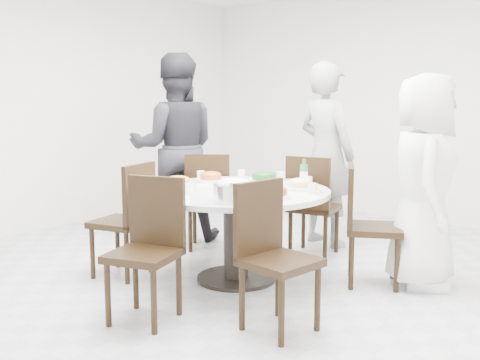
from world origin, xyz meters
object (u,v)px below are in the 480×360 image
Objects in this scene: chair_ne at (374,226)px; diner_middle at (326,155)px; beverage_bottle at (304,172)px; chair_nw at (209,201)px; rice_bowl at (234,193)px; dining_table at (236,235)px; soup_bowl at (172,188)px; diner_right at (423,182)px; chair_s at (143,252)px; diner_left at (175,148)px; chair_se at (280,258)px; chair_sw at (121,220)px; chair_n at (314,205)px.

diner_middle is (-0.94, 0.84, 0.44)m from chair_ne.
diner_middle is 8.22× the size of beverage_bottle.
rice_bowl is (1.16, -1.03, 0.34)m from chair_nw.
soup_bowl is at bearing -121.22° from dining_table.
diner_right reaches higher than beverage_bottle.
diner_left is at bearing 112.10° from chair_s.
diner_left is (-2.21, 1.24, 0.49)m from chair_se.
chair_sw is at bearing 94.32° from chair_se.
chair_se is 1.29m from beverage_bottle.
chair_se is (0.76, -1.64, 0.00)m from chair_n.
dining_table is at bearing -121.56° from beverage_bottle.
chair_s is at bearing 120.50° from diner_right.
soup_bowl is (-1.18, -1.05, 0.32)m from chair_ne.
chair_ne and chair_nw have the same top height.
chair_sw reaches higher than dining_table.
chair_n reaches higher than dining_table.
chair_nw is 4.28× the size of beverage_bottle.
diner_right is at bearing 40.55° from soup_bowl.
rice_bowl is (0.36, -1.88, -0.10)m from diner_middle.
chair_s is 2.25m from diner_left.
diner_right reaches higher than chair_nw.
rice_bowl is (-0.88, -1.25, -0.02)m from diner_right.
diner_middle reaches higher than rice_bowl.
diner_middle reaches higher than dining_table.
dining_table is at bearing 72.98° from chair_n.
chair_s is 0.75m from soup_bowl.
dining_table is 1.58× the size of chair_s.
chair_ne is at bearing 60.61° from rice_bowl.
diner_right reaches higher than soup_bowl.
chair_sw is at bearing 67.97° from diner_left.
chair_ne and chair_se have the same top height.
soup_bowl is at bearing 102.64° from diner_right.
diner_left reaches higher than diner_middle.
chair_n is 2.08m from chair_s.
chair_ne reaches higher than dining_table.
chair_ne is 0.49× the size of diner_left.
dining_table is 0.69m from rice_bowl.
diner_left is (-2.56, -0.18, 0.13)m from diner_right.
rice_bowl is at bearing 116.83° from diner_right.
soup_bowl is at bearing -178.06° from rice_bowl.
diner_right is 0.86× the size of diner_left.
diner_left reaches higher than chair_nw.
chair_sw is 2.16m from diner_middle.
diner_right is at bearing -6.58° from chair_se.
rice_bowl is 1.30× the size of beverage_bottle.
dining_table is 5.18× the size of rice_bowl.
chair_s reaches higher than soup_bowl.
chair_n is at bearing 50.80° from diner_right.
chair_se is (1.67, -0.09, 0.00)m from chair_sw.
chair_n is 1.00× the size of chair_se.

